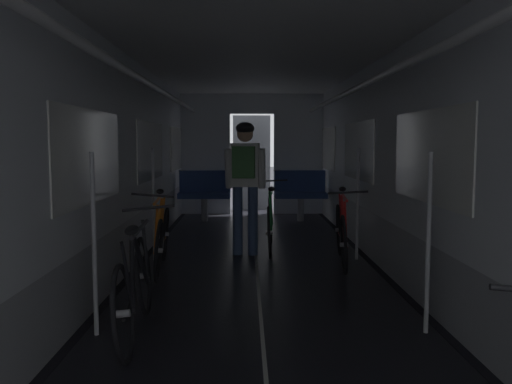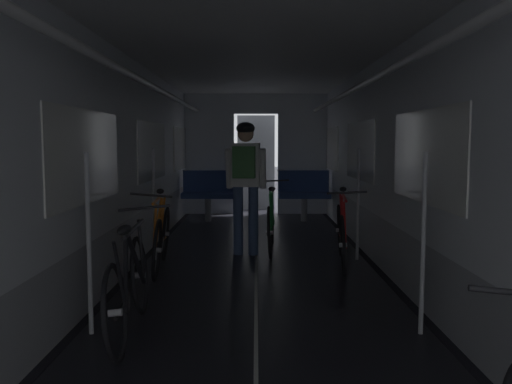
{
  "view_description": "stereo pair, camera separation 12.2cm",
  "coord_description": "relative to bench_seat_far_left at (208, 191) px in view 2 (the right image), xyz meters",
  "views": [
    {
      "loc": [
        -0.12,
        -1.89,
        1.47
      ],
      "look_at": [
        0.0,
        4.64,
        0.86
      ],
      "focal_mm": 37.43,
      "sensor_mm": 36.0,
      "label": 1
    },
    {
      "loc": [
        0.0,
        -1.89,
        1.47
      ],
      "look_at": [
        0.0,
        4.64,
        0.86
      ],
      "focal_mm": 37.43,
      "sensor_mm": 36.0,
      "label": 2
    }
  ],
  "objects": [
    {
      "name": "train_car_shell",
      "position": [
        0.9,
        -4.47,
        1.13
      ],
      "size": [
        3.14,
        12.34,
        2.57
      ],
      "color": "black",
      "rests_on": "ground"
    },
    {
      "name": "bench_seat_far_left",
      "position": [
        0.0,
        0.0,
        0.0
      ],
      "size": [
        0.98,
        0.51,
        0.95
      ],
      "color": "gray",
      "rests_on": "ground"
    },
    {
      "name": "bench_seat_far_right",
      "position": [
        1.8,
        0.0,
        0.0
      ],
      "size": [
        0.98,
        0.51,
        0.95
      ],
      "color": "gray",
      "rests_on": "ground"
    },
    {
      "name": "bicycle_orange",
      "position": [
        -0.19,
        -3.89,
        -0.18
      ],
      "size": [
        0.44,
        1.69,
        0.95
      ],
      "color": "black",
      "rests_on": "ground"
    },
    {
      "name": "bicycle_black",
      "position": [
        -0.06,
        -5.99,
        -0.19
      ],
      "size": [
        0.44,
        1.69,
        0.95
      ],
      "color": "black",
      "rests_on": "ground"
    },
    {
      "name": "bicycle_red",
      "position": [
        1.93,
        -3.62,
        -0.18
      ],
      "size": [
        0.44,
        1.69,
        0.94
      ],
      "color": "black",
      "rests_on": "ground"
    },
    {
      "name": "person_cyclist_aisle",
      "position": [
        0.77,
        -3.08,
        0.5
      ],
      "size": [
        0.55,
        0.41,
        1.73
      ],
      "color": "#384C75",
      "rests_on": "ground"
    },
    {
      "name": "bicycle_green_in_aisle",
      "position": [
        1.1,
        -2.82,
        -0.18
      ],
      "size": [
        0.44,
        1.69,
        0.94
      ],
      "color": "black",
      "rests_on": "ground"
    }
  ]
}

